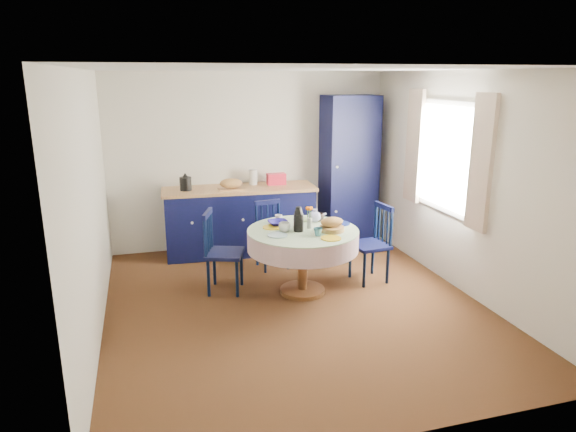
# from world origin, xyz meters

# --- Properties ---
(floor) EXTENTS (4.50, 4.50, 0.00)m
(floor) POSITION_xyz_m (0.00, 0.00, 0.00)
(floor) COLOR black
(floor) RESTS_ON ground
(ceiling) EXTENTS (4.50, 4.50, 0.00)m
(ceiling) POSITION_xyz_m (0.00, 0.00, 2.50)
(ceiling) COLOR white
(ceiling) RESTS_ON wall_back
(wall_back) EXTENTS (4.00, 0.02, 2.50)m
(wall_back) POSITION_xyz_m (0.00, 2.25, 1.25)
(wall_back) COLOR silver
(wall_back) RESTS_ON floor
(wall_left) EXTENTS (0.02, 4.50, 2.50)m
(wall_left) POSITION_xyz_m (-2.00, 0.00, 1.25)
(wall_left) COLOR silver
(wall_left) RESTS_ON floor
(wall_right) EXTENTS (0.02, 4.50, 2.50)m
(wall_right) POSITION_xyz_m (2.00, 0.00, 1.25)
(wall_right) COLOR silver
(wall_right) RESTS_ON floor
(window) EXTENTS (0.10, 1.74, 1.45)m
(window) POSITION_xyz_m (1.95, 0.30, 1.52)
(window) COLOR white
(window) RESTS_ON wall_right
(kitchen_counter) EXTENTS (2.14, 0.77, 1.18)m
(kitchen_counter) POSITION_xyz_m (-0.24, 1.90, 0.48)
(kitchen_counter) COLOR black
(kitchen_counter) RESTS_ON floor
(pantry_cabinet) EXTENTS (0.77, 0.57, 2.17)m
(pantry_cabinet) POSITION_xyz_m (1.43, 2.00, 1.09)
(pantry_cabinet) COLOR black
(pantry_cabinet) RESTS_ON floor
(dining_table) EXTENTS (1.26, 1.26, 1.04)m
(dining_table) POSITION_xyz_m (0.19, 0.30, 0.64)
(dining_table) COLOR brown
(dining_table) RESTS_ON floor
(chair_left) EXTENTS (0.53, 0.54, 0.96)m
(chair_left) POSITION_xyz_m (-0.70, 0.61, 0.49)
(chair_left) COLOR black
(chair_left) RESTS_ON floor
(chair_far) EXTENTS (0.43, 0.42, 0.87)m
(chair_far) POSITION_xyz_m (0.05, 1.23, 0.44)
(chair_far) COLOR black
(chair_far) RESTS_ON floor
(chair_right) EXTENTS (0.45, 0.47, 0.95)m
(chair_right) POSITION_xyz_m (1.12, 0.43, 0.48)
(chair_right) COLOR black
(chair_right) RESTS_ON floor
(mug_a) EXTENTS (0.13, 0.13, 0.10)m
(mug_a) POSITION_xyz_m (-0.03, 0.29, 0.81)
(mug_a) COLOR silver
(mug_a) RESTS_ON dining_table
(mug_b) EXTENTS (0.10, 0.10, 0.09)m
(mug_b) POSITION_xyz_m (0.27, 0.04, 0.81)
(mug_b) COLOR #2E606C
(mug_b) RESTS_ON dining_table
(mug_c) EXTENTS (0.12, 0.12, 0.10)m
(mug_c) POSITION_xyz_m (0.47, 0.59, 0.81)
(mug_c) COLOR black
(mug_c) RESTS_ON dining_table
(mug_d) EXTENTS (0.09, 0.09, 0.08)m
(mug_d) POSITION_xyz_m (0.01, 0.70, 0.80)
(mug_d) COLOR silver
(mug_d) RESTS_ON dining_table
(cobalt_bowl) EXTENTS (0.23, 0.23, 0.06)m
(cobalt_bowl) POSITION_xyz_m (-0.04, 0.54, 0.79)
(cobalt_bowl) COLOR navy
(cobalt_bowl) RESTS_ON dining_table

